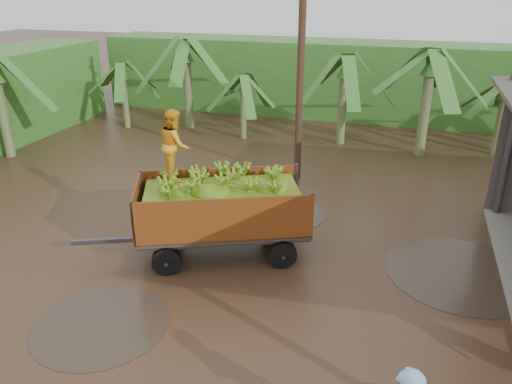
% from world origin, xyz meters
% --- Properties ---
extents(ground, '(100.00, 100.00, 0.00)m').
position_xyz_m(ground, '(0.00, 0.00, 0.00)').
color(ground, black).
rests_on(ground, ground).
extents(hedge_north, '(22.00, 3.00, 3.60)m').
position_xyz_m(hedge_north, '(-2.00, 16.00, 1.80)').
color(hedge_north, '#2D661E').
rests_on(hedge_north, ground).
extents(banana_trailer, '(5.66, 3.47, 3.60)m').
position_xyz_m(banana_trailer, '(-1.58, 1.26, 1.28)').
color(banana_trailer, '#974B15').
rests_on(banana_trailer, ground).
extents(utility_pole, '(1.20, 0.24, 8.25)m').
position_xyz_m(utility_pole, '(-0.92, 6.81, 4.18)').
color(utility_pole, '#47301E').
rests_on(utility_pole, ground).
extents(banana_plants, '(24.68, 20.34, 4.20)m').
position_xyz_m(banana_plants, '(-3.80, 7.50, 1.83)').
color(banana_plants, '#2D661E').
rests_on(banana_plants, ground).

